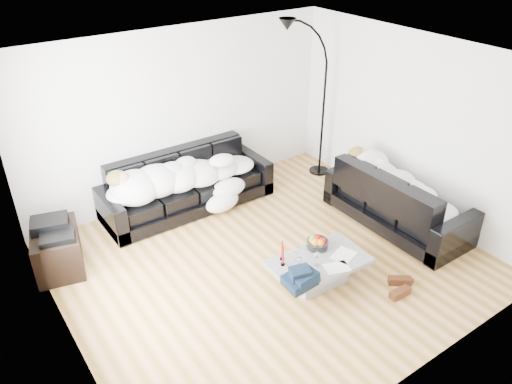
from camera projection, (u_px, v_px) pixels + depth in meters
ground at (269, 261)px, 6.48m from camera, size 5.00×5.00×0.00m
wall_back at (181, 115)px, 7.43m from camera, size 5.00×0.02×2.60m
wall_left at (53, 246)px, 4.59m from camera, size 0.02×4.50×2.60m
wall_right at (412, 126)px, 7.07m from camera, size 0.02×4.50×2.60m
ceiling at (273, 62)px, 5.18m from camera, size 5.00×5.00×0.00m
sofa_back at (187, 182)px, 7.45m from camera, size 2.58×0.89×0.84m
sofa_right at (398, 198)px, 7.05m from camera, size 0.90×2.10×0.85m
sleeper_back at (188, 171)px, 7.31m from camera, size 2.18×0.75×0.44m
sleeper_right at (400, 185)px, 6.94m from camera, size 0.76×1.80×0.44m
teal_cushion at (364, 163)px, 7.33m from camera, size 0.42×0.38×0.20m
coffee_table at (318, 271)px, 6.03m from camera, size 1.21×0.75×0.34m
fruit_bowl at (317, 242)px, 6.13m from camera, size 0.30×0.30×0.17m
wine_glass_a at (298, 254)px, 5.90m from camera, size 0.09×0.09×0.19m
wine_glass_b at (300, 264)px, 5.75m from camera, size 0.08×0.08×0.18m
wine_glass_c at (317, 259)px, 5.82m from camera, size 0.09×0.09×0.19m
candle_left at (283, 256)px, 5.80m from camera, size 0.05×0.05×0.27m
candle_right at (282, 250)px, 5.90m from camera, size 0.05×0.05×0.27m
newspaper_a at (344, 255)px, 6.03m from camera, size 0.36×0.32×0.01m
newspaper_b at (337, 267)px, 5.82m from camera, size 0.34×0.29×0.01m
navy_jacket at (302, 274)px, 5.46m from camera, size 0.38×0.32×0.18m
shoes at (400, 287)px, 5.97m from camera, size 0.54×0.44×0.11m
av_cabinet at (58, 250)px, 6.24m from camera, size 0.72×0.91×0.55m
stereo at (52, 227)px, 6.07m from camera, size 0.51×0.44×0.13m
floor_lamp at (323, 108)px, 8.08m from camera, size 0.91×0.55×2.33m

